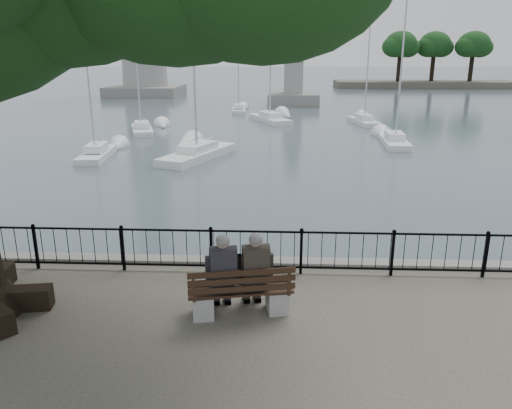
# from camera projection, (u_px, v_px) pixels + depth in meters

# --- Properties ---
(harbor) EXTENTS (260.00, 260.00, 1.20)m
(harbor) POSITION_uv_depth(u_px,v_px,m) (257.00, 283.00, 11.84)
(harbor) COLOR slate
(harbor) RESTS_ON ground
(railing) EXTENTS (22.06, 0.06, 1.00)m
(railing) POSITION_uv_depth(u_px,v_px,m) (256.00, 249.00, 11.06)
(railing) COLOR black
(railing) RESTS_ON ground
(bench) EXTENTS (2.03, 0.95, 1.03)m
(bench) POSITION_uv_depth(u_px,v_px,m) (241.00, 297.00, 9.32)
(bench) COLOR gray
(bench) RESTS_ON ground
(person_left) EXTENTS (0.56, 0.87, 1.64)m
(person_left) POSITION_uv_depth(u_px,v_px,m) (223.00, 276.00, 9.27)
(person_left) COLOR black
(person_left) RESTS_ON ground
(person_right) EXTENTS (0.56, 0.87, 1.64)m
(person_right) POSITION_uv_depth(u_px,v_px,m) (255.00, 274.00, 9.35)
(person_right) COLOR black
(person_right) RESTS_ON ground
(lion_monument) EXTENTS (5.67, 5.67, 8.44)m
(lion_monument) POSITION_uv_depth(u_px,v_px,m) (293.00, 86.00, 56.12)
(lion_monument) COLOR slate
(lion_monument) RESTS_ON ground
(sailboat_a) EXTENTS (1.77, 4.80, 9.18)m
(sailboat_a) POSITION_uv_depth(u_px,v_px,m) (97.00, 153.00, 28.26)
(sailboat_a) COLOR white
(sailboat_a) RESTS_ON ground
(sailboat_b) EXTENTS (3.86, 6.38, 12.53)m
(sailboat_b) POSITION_uv_depth(u_px,v_px,m) (198.00, 152.00, 28.07)
(sailboat_b) COLOR white
(sailboat_b) RESTS_ON ground
(sailboat_d) EXTENTS (1.76, 5.24, 9.94)m
(sailboat_d) POSITION_uv_depth(u_px,v_px,m) (394.00, 140.00, 32.20)
(sailboat_d) COLOR white
(sailboat_d) RESTS_ON ground
(sailboat_e) EXTENTS (2.85, 5.18, 10.80)m
(sailboat_e) POSITION_uv_depth(u_px,v_px,m) (142.00, 128.00, 37.14)
(sailboat_e) COLOR white
(sailboat_e) RESTS_ON ground
(sailboat_f) EXTENTS (3.91, 6.17, 13.05)m
(sailboat_f) POSITION_uv_depth(u_px,v_px,m) (270.00, 118.00, 42.87)
(sailboat_f) COLOR white
(sailboat_f) RESTS_ON ground
(sailboat_g) EXTENTS (2.22, 5.16, 9.71)m
(sailboat_g) POSITION_uv_depth(u_px,v_px,m) (364.00, 120.00, 41.61)
(sailboat_g) COLOR white
(sailboat_g) RESTS_ON ground
(sailboat_h) EXTENTS (1.64, 4.68, 10.86)m
(sailboat_h) POSITION_uv_depth(u_px,v_px,m) (239.00, 109.00, 49.83)
(sailboat_h) COLOR white
(sailboat_h) RESTS_ON ground
(far_shore) EXTENTS (30.00, 8.60, 9.18)m
(far_shore) POSITION_uv_depth(u_px,v_px,m) (431.00, 63.00, 82.72)
(far_shore) COLOR #48443B
(far_shore) RESTS_ON ground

